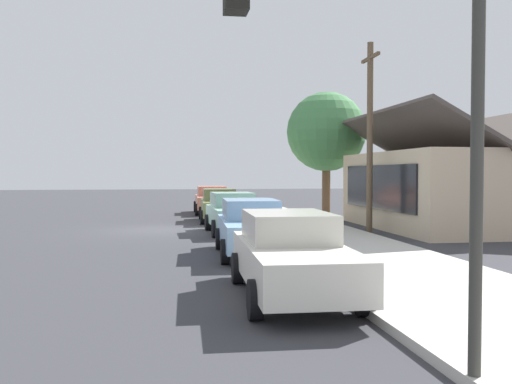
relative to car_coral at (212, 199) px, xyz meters
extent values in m
plane|color=#38383D|center=(9.36, -2.84, -0.82)|extent=(120.00, 120.00, 0.00)
cube|color=beige|center=(9.36, 2.76, -0.74)|extent=(60.00, 4.20, 0.16)
cube|color=#EA8C75|center=(0.11, 0.00, -0.14)|extent=(4.74, 1.93, 0.70)
cube|color=tan|center=(-0.36, 0.01, 0.49)|extent=(2.29, 1.66, 0.56)
cylinder|color=black|center=(1.59, 0.89, -0.49)|extent=(0.66, 0.23, 0.66)
cylinder|color=black|center=(1.55, -0.95, -0.49)|extent=(0.66, 0.23, 0.66)
cylinder|color=black|center=(-1.33, 0.95, -0.49)|extent=(0.66, 0.23, 0.66)
cylinder|color=black|center=(-1.36, -0.89, -0.49)|extent=(0.66, 0.23, 0.66)
cube|color=olive|center=(5.75, -0.07, -0.14)|extent=(4.64, 1.85, 0.70)
cube|color=#61683C|center=(5.29, -0.05, 0.49)|extent=(2.25, 1.57, 0.56)
cylinder|color=black|center=(7.20, 0.74, -0.49)|extent=(0.67, 0.24, 0.66)
cylinder|color=black|center=(7.15, -0.97, -0.49)|extent=(0.67, 0.24, 0.66)
cylinder|color=black|center=(4.35, 0.83, -0.49)|extent=(0.67, 0.24, 0.66)
cylinder|color=black|center=(4.30, -0.88, -0.49)|extent=(0.67, 0.24, 0.66)
cube|color=#9ED1BC|center=(11.16, 0.01, -0.14)|extent=(4.35, 1.90, 0.70)
cube|color=#86B1A0|center=(10.73, -0.01, 0.49)|extent=(2.11, 1.62, 0.56)
cylinder|color=black|center=(12.47, 0.93, -0.49)|extent=(0.67, 0.24, 0.66)
cylinder|color=black|center=(12.52, -0.84, -0.49)|extent=(0.67, 0.24, 0.66)
cylinder|color=black|center=(9.80, 0.86, -0.49)|extent=(0.67, 0.24, 0.66)
cylinder|color=black|center=(9.85, -0.92, -0.49)|extent=(0.67, 0.24, 0.66)
cube|color=#8CB7E0|center=(17.18, -0.16, -0.14)|extent=(4.73, 1.90, 0.70)
cube|color=#779CBE|center=(16.71, -0.14, 0.49)|extent=(2.30, 1.61, 0.56)
cylinder|color=black|center=(18.65, 0.65, -0.49)|extent=(0.67, 0.24, 0.66)
cylinder|color=black|center=(18.59, -1.08, -0.49)|extent=(0.67, 0.24, 0.66)
cylinder|color=black|center=(15.76, 0.76, -0.49)|extent=(0.67, 0.24, 0.66)
cylinder|color=black|center=(15.70, -0.97, -0.49)|extent=(0.67, 0.24, 0.66)
cube|color=silver|center=(22.68, -0.21, -0.14)|extent=(4.92, 1.93, 0.70)
cube|color=beige|center=(22.20, -0.20, 0.49)|extent=(2.38, 1.65, 0.56)
cylinder|color=black|center=(24.22, 0.65, -0.49)|extent=(0.67, 0.24, 0.66)
cylinder|color=black|center=(24.17, -1.15, -0.49)|extent=(0.67, 0.24, 0.66)
cylinder|color=black|center=(21.20, 0.73, -0.49)|extent=(0.67, 0.24, 0.66)
cylinder|color=black|center=(21.15, -1.07, -0.49)|extent=(0.67, 0.24, 0.66)
cube|color=#CCB293|center=(10.58, 9.16, 0.81)|extent=(9.49, 6.02, 3.24)
cube|color=black|center=(10.58, 6.11, 0.97)|extent=(7.60, 0.08, 1.82)
cube|color=#514742|center=(10.58, 7.65, 3.23)|extent=(10.09, 3.30, 1.86)
cube|color=#514742|center=(10.58, 10.66, 3.23)|extent=(10.09, 3.30, 1.86)
cylinder|color=brown|center=(4.02, 5.78, 0.89)|extent=(0.44, 0.44, 3.41)
sphere|color=#47844C|center=(4.02, 5.78, 3.75)|extent=(4.20, 4.20, 4.20)
cylinder|color=#383833|center=(27.41, 0.76, 1.78)|extent=(0.14, 0.14, 5.20)
sphere|color=green|center=(27.26, -1.84, 3.27)|extent=(0.16, 0.16, 0.16)
cylinder|color=brown|center=(11.70, 5.36, 2.93)|extent=(0.24, 0.24, 7.50)
cube|color=brown|center=(11.70, 5.36, 6.08)|extent=(1.80, 0.12, 0.12)
cylinder|color=red|center=(19.86, 1.36, -0.38)|extent=(0.22, 0.22, 0.55)
sphere|color=red|center=(19.86, 1.36, -0.04)|extent=(0.18, 0.18, 0.18)
camera|label=1|loc=(33.00, -2.51, 1.54)|focal=39.49mm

